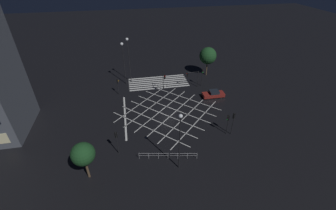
# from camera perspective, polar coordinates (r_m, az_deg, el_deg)

# --- Properties ---
(ground_plane) EXTENTS (200.00, 200.00, 0.00)m
(ground_plane) POSITION_cam_1_polar(r_m,az_deg,el_deg) (41.44, 0.00, -1.62)
(ground_plane) COLOR black
(road_markings) EXTENTS (19.83, 24.62, 0.01)m
(road_markings) POSITION_cam_1_polar(r_m,az_deg,el_deg) (47.22, -2.10, 3.14)
(road_markings) COLOR silver
(road_markings) RESTS_ON ground_plane
(traffic_light_ne_cross) EXTENTS (0.36, 0.39, 3.89)m
(traffic_light_ne_cross) POSITION_cam_1_polar(r_m,az_deg,el_deg) (32.30, -12.97, -8.20)
(traffic_light_ne_cross) COLOR black
(traffic_light_ne_cross) RESTS_ON ground_plane
(traffic_light_sw_main) EXTENTS (2.70, 0.36, 3.71)m
(traffic_light_sw_main) POSITION_cam_1_polar(r_m,az_deg,el_deg) (48.26, 6.09, 7.35)
(traffic_light_sw_main) COLOR black
(traffic_light_sw_main) RESTS_ON ground_plane
(traffic_light_sw_cross) EXTENTS (0.36, 0.39, 4.11)m
(traffic_light_sw_cross) POSITION_cam_1_polar(r_m,az_deg,el_deg) (49.03, 8.73, 7.84)
(traffic_light_sw_cross) COLOR black
(traffic_light_sw_cross) RESTS_ON ground_plane
(traffic_light_nw_cross) EXTENTS (0.36, 0.39, 4.05)m
(traffic_light_nw_cross) POSITION_cam_1_polar(r_m,az_deg,el_deg) (36.10, 16.26, -3.50)
(traffic_light_nw_cross) COLOR black
(traffic_light_nw_cross) RESTS_ON ground_plane
(traffic_light_nw_main) EXTENTS (0.39, 0.36, 3.68)m
(traffic_light_nw_main) POSITION_cam_1_polar(r_m,az_deg,el_deg) (36.02, 14.96, -3.87)
(traffic_light_nw_main) COLOR black
(traffic_light_nw_main) RESTS_ON ground_plane
(traffic_light_se_main) EXTENTS (0.39, 0.36, 3.52)m
(traffic_light_se_main) POSITION_cam_1_polar(r_m,az_deg,el_deg) (46.62, -12.63, 5.41)
(traffic_light_se_main) COLOR black
(traffic_light_se_main) RESTS_ON ground_plane
(traffic_light_median_south) EXTENTS (0.36, 2.37, 4.59)m
(traffic_light_median_south) POSITION_cam_1_polar(r_m,az_deg,el_deg) (45.79, -1.03, 6.90)
(traffic_light_median_south) COLOR black
(traffic_light_median_south) RESTS_ON ground_plane
(street_lamp_east) EXTENTS (0.51, 0.51, 8.85)m
(street_lamp_east) POSITION_cam_1_polar(r_m,az_deg,el_deg) (27.25, 3.07, -7.00)
(street_lamp_east) COLOR black
(street_lamp_east) RESTS_ON ground_plane
(street_lamp_west) EXTENTS (0.62, 0.62, 9.40)m
(street_lamp_west) POSITION_cam_1_polar(r_m,az_deg,el_deg) (48.69, -11.41, 12.78)
(street_lamp_west) COLOR black
(street_lamp_west) RESTS_ON ground_plane
(street_lamp_far) EXTENTS (0.60, 0.60, 10.03)m
(street_lamp_far) POSITION_cam_1_polar(r_m,az_deg,el_deg) (49.39, -10.11, 13.56)
(street_lamp_far) COLOR black
(street_lamp_far) RESTS_ON ground_plane
(street_tree_near) EXTENTS (2.91, 2.91, 5.53)m
(street_tree_near) POSITION_cam_1_polar(r_m,az_deg,el_deg) (29.35, -20.78, -11.61)
(street_tree_near) COLOR brown
(street_tree_near) RESTS_ON ground_plane
(street_tree_far) EXTENTS (3.91, 3.91, 6.76)m
(street_tree_far) POSITION_cam_1_polar(r_m,az_deg,el_deg) (53.76, 10.10, 12.20)
(street_tree_far) COLOR brown
(street_tree_far) RESTS_ON ground_plane
(waiting_car) EXTENTS (4.43, 1.77, 1.42)m
(waiting_car) POSITION_cam_1_polar(r_m,az_deg,el_deg) (46.33, 11.47, 2.74)
(waiting_car) COLOR maroon
(waiting_car) RESTS_ON ground_plane
(pedestrian_railing) EXTENTS (8.04, 1.59, 1.05)m
(pedestrian_railing) POSITION_cam_1_polar(r_m,az_deg,el_deg) (32.11, 0.00, -12.63)
(pedestrian_railing) COLOR #B7B7BC
(pedestrian_railing) RESTS_ON ground_plane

